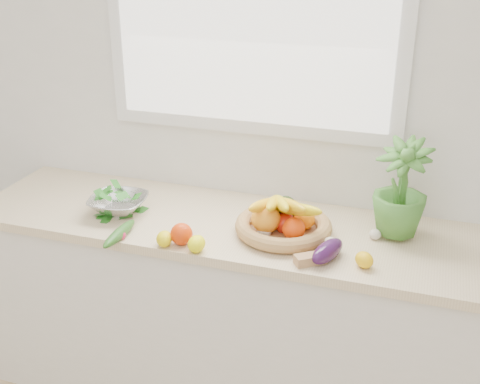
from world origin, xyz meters
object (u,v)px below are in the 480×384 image
(apple, at_px, (285,223))
(colander_with_spinach, at_px, (118,200))
(potted_herb, at_px, (401,187))
(fruit_basket, at_px, (283,221))
(cucumber, at_px, (119,234))
(eggplant, at_px, (327,251))

(apple, distance_m, colander_with_spinach, 0.72)
(potted_herb, relative_size, fruit_basket, 0.75)
(apple, distance_m, potted_herb, 0.47)
(cucumber, xyz_separation_m, fruit_basket, (0.60, 0.24, 0.03))
(apple, distance_m, fruit_basket, 0.01)
(fruit_basket, relative_size, colander_with_spinach, 1.95)
(apple, relative_size, eggplant, 0.47)
(potted_herb, bearing_deg, fruit_basket, -164.94)
(apple, relative_size, cucumber, 0.36)
(eggplant, bearing_deg, colander_with_spinach, 173.24)
(eggplant, height_order, fruit_basket, fruit_basket)
(cucumber, relative_size, potted_herb, 0.63)
(potted_herb, distance_m, fruit_basket, 0.48)
(colander_with_spinach, bearing_deg, apple, 3.94)
(fruit_basket, bearing_deg, colander_with_spinach, -176.51)
(eggplant, distance_m, colander_with_spinach, 0.93)
(potted_herb, xyz_separation_m, fruit_basket, (-0.43, -0.12, -0.16))
(eggplant, relative_size, cucumber, 0.77)
(eggplant, distance_m, fruit_basket, 0.26)
(potted_herb, height_order, fruit_basket, potted_herb)
(apple, relative_size, fruit_basket, 0.17)
(eggplant, xyz_separation_m, colander_with_spinach, (-0.92, 0.11, 0.03))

